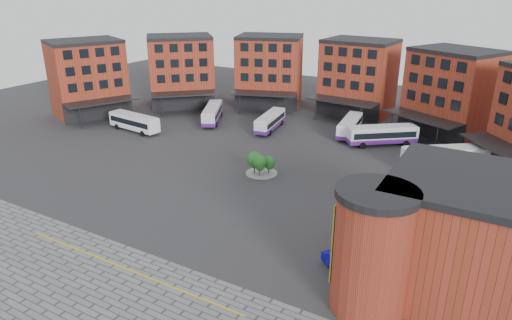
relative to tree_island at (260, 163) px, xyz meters
The scene contains 13 objects.
ground 11.86m from the tree_island, 99.63° to the right, with size 160.00×160.00×0.00m, color #28282B.
paving_zone 33.60m from the tree_island, 89.93° to the right, with size 50.00×22.00×0.02m, color slate.
yellow_line 25.62m from the tree_island, 89.91° to the right, with size 26.00×0.15×0.02m, color gold.
main_building 28.06m from the tree_island, 104.16° to the left, with size 94.14×42.48×14.60m.
east_building 30.67m from the tree_island, 28.66° to the right, with size 17.40×15.40×10.60m.
tree_island is the anchor object (origin of this frame).
bus_a 29.65m from the tree_island, 168.16° to the left, with size 10.92×3.59×3.03m.
bus_b 26.94m from the tree_island, 138.80° to the left, with size 7.03×10.78×3.04m.
bus_c 20.71m from the tree_island, 114.15° to the left, with size 3.89×10.55×2.90m.
bus_d 23.69m from the tree_island, 78.07° to the left, with size 3.61×10.58×2.92m.
bus_e 23.44m from the tree_island, 61.35° to the left, with size 10.63×9.05×3.21m.
bus_f 26.15m from the tree_island, 33.78° to the left, with size 11.26×9.23×3.36m.
blue_car 23.92m from the tree_island, 41.95° to the right, with size 1.67×4.79×1.58m, color #0C0DA4.
Camera 1 is at (30.32, -39.04, 25.03)m, focal length 32.00 mm.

